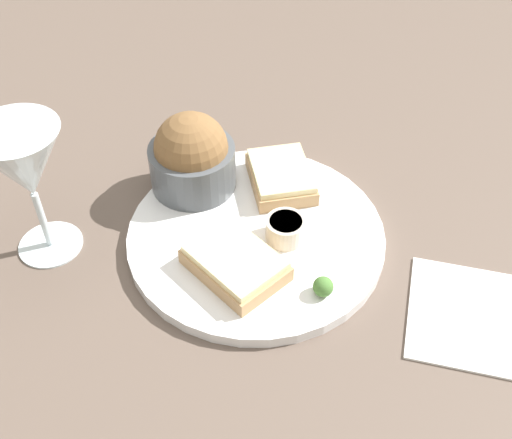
# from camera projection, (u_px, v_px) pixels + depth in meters

# --- Properties ---
(ground_plane) EXTENTS (4.00, 4.00, 0.00)m
(ground_plane) POSITION_uv_depth(u_px,v_px,m) (256.00, 240.00, 0.73)
(ground_plane) COLOR brown
(dinner_plate) EXTENTS (0.29, 0.29, 0.01)m
(dinner_plate) POSITION_uv_depth(u_px,v_px,m) (256.00, 236.00, 0.73)
(dinner_plate) COLOR white
(dinner_plate) RESTS_ON ground_plane
(salad_bowl) EXTENTS (0.10, 0.10, 0.10)m
(salad_bowl) POSITION_uv_depth(u_px,v_px,m) (192.00, 157.00, 0.75)
(salad_bowl) COLOR #4C5156
(salad_bowl) RESTS_ON dinner_plate
(sauce_ramekin) EXTENTS (0.04, 0.04, 0.03)m
(sauce_ramekin) POSITION_uv_depth(u_px,v_px,m) (286.00, 228.00, 0.71)
(sauce_ramekin) COLOR beige
(sauce_ramekin) RESTS_ON dinner_plate
(cheese_toast_near) EXTENTS (0.11, 0.09, 0.03)m
(cheese_toast_near) POSITION_uv_depth(u_px,v_px,m) (235.00, 263.00, 0.68)
(cheese_toast_near) COLOR tan
(cheese_toast_near) RESTS_ON dinner_plate
(cheese_toast_far) EXTENTS (0.12, 0.11, 0.03)m
(cheese_toast_far) POSITION_uv_depth(u_px,v_px,m) (281.00, 176.00, 0.77)
(cheese_toast_far) COLOR tan
(cheese_toast_far) RESTS_ON dinner_plate
(wine_glass) EXTENTS (0.09, 0.09, 0.16)m
(wine_glass) POSITION_uv_depth(u_px,v_px,m) (25.00, 167.00, 0.65)
(wine_glass) COLOR silver
(wine_glass) RESTS_ON ground_plane
(garnish) EXTENTS (0.02, 0.02, 0.02)m
(garnish) POSITION_uv_depth(u_px,v_px,m) (323.00, 287.00, 0.66)
(garnish) COLOR #477533
(garnish) RESTS_ON dinner_plate
(napkin) EXTENTS (0.16, 0.17, 0.01)m
(napkin) POSITION_uv_depth(u_px,v_px,m) (464.00, 314.00, 0.66)
(napkin) COLOR white
(napkin) RESTS_ON ground_plane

